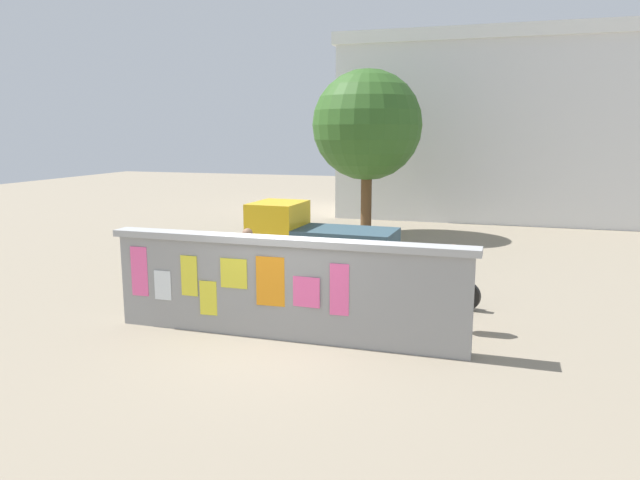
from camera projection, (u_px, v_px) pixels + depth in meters
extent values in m
plane|color=gray|center=(378.00, 252.00, 18.06)|extent=(60.00, 60.00, 0.00)
cube|color=gray|center=(285.00, 292.00, 10.40)|extent=(6.40, 0.30, 1.69)
cube|color=#A2A2A2|center=(284.00, 241.00, 10.24)|extent=(6.60, 0.42, 0.12)
cube|color=#F9599E|center=(139.00, 271.00, 11.04)|extent=(0.34, 0.02, 0.93)
cube|color=silver|center=(163.00, 285.00, 10.94)|extent=(0.34, 0.01, 0.55)
cube|color=yellow|center=(189.00, 276.00, 10.73)|extent=(0.33, 0.02, 0.74)
cube|color=yellow|center=(208.00, 298.00, 10.69)|extent=(0.33, 0.03, 0.63)
cube|color=yellow|center=(234.00, 273.00, 10.45)|extent=(0.50, 0.02, 0.53)
cube|color=orange|center=(270.00, 281.00, 10.27)|extent=(0.52, 0.04, 0.87)
cube|color=#F9599E|center=(306.00, 292.00, 10.10)|extent=(0.48, 0.04, 0.53)
cube|color=#F9599E|center=(339.00, 290.00, 9.91)|extent=(0.33, 0.02, 0.88)
cylinder|color=black|center=(265.00, 265.00, 14.69)|extent=(0.71, 0.22, 0.70)
cylinder|color=black|center=(285.00, 255.00, 15.90)|extent=(0.71, 0.22, 0.70)
cylinder|color=black|center=(363.00, 273.00, 13.89)|extent=(0.71, 0.22, 0.70)
cylinder|color=black|center=(376.00, 262.00, 15.10)|extent=(0.71, 0.22, 0.70)
cube|color=gold|center=(278.00, 231.00, 15.13)|extent=(1.24, 1.54, 1.50)
cube|color=#334C59|center=(346.00, 248.00, 14.61)|extent=(2.44, 1.57, 0.90)
cylinder|color=black|center=(406.00, 288.00, 12.77)|extent=(0.61, 0.22, 0.60)
cylinder|color=black|center=(466.00, 296.00, 12.14)|extent=(0.61, 0.24, 0.60)
cube|color=#1933A5|center=(435.00, 279.00, 12.40)|extent=(1.03, 0.44, 0.32)
cube|color=black|center=(445.00, 271.00, 12.27)|extent=(0.59, 0.33, 0.10)
cube|color=#262626|center=(411.00, 263.00, 12.62)|extent=(0.16, 0.56, 0.03)
cylinder|color=black|center=(320.00, 306.00, 11.35)|extent=(0.66, 0.15, 0.66)
cylinder|color=black|center=(375.00, 308.00, 11.21)|extent=(0.66, 0.15, 0.66)
cube|color=#197233|center=(347.00, 298.00, 11.25)|extent=(0.94, 0.19, 0.06)
cylinder|color=#197233|center=(355.00, 287.00, 11.19)|extent=(0.03, 0.03, 0.40)
cube|color=black|center=(356.00, 276.00, 11.15)|extent=(0.21, 0.11, 0.05)
cube|color=black|center=(322.00, 278.00, 11.25)|extent=(0.11, 0.44, 0.03)
cylinder|color=#BF6626|center=(446.00, 310.00, 10.83)|extent=(0.12, 0.12, 0.80)
cylinder|color=#BF6626|center=(456.00, 310.00, 10.85)|extent=(0.12, 0.12, 0.80)
cylinder|color=yellow|center=(453.00, 273.00, 10.72)|extent=(0.45, 0.45, 0.60)
sphere|color=#8C664C|center=(453.00, 250.00, 10.64)|extent=(0.22, 0.22, 0.22)
cylinder|color=#BF6626|center=(249.00, 284.00, 12.69)|extent=(0.12, 0.12, 0.80)
cylinder|color=#BF6626|center=(248.00, 286.00, 12.52)|extent=(0.12, 0.12, 0.80)
cylinder|color=#D83F72|center=(248.00, 253.00, 12.48)|extent=(0.43, 0.43, 0.60)
sphere|color=#8C664C|center=(248.00, 233.00, 12.41)|extent=(0.22, 0.22, 0.22)
cylinder|color=brown|center=(366.00, 200.00, 20.93)|extent=(0.38, 0.38, 2.50)
sphere|color=#2E591F|center=(367.00, 125.00, 20.47)|extent=(3.78, 3.78, 3.78)
cube|color=silver|center=(502.00, 134.00, 25.16)|extent=(13.11, 5.35, 7.03)
cube|color=silver|center=(507.00, 41.00, 24.49)|extent=(13.41, 5.65, 0.50)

